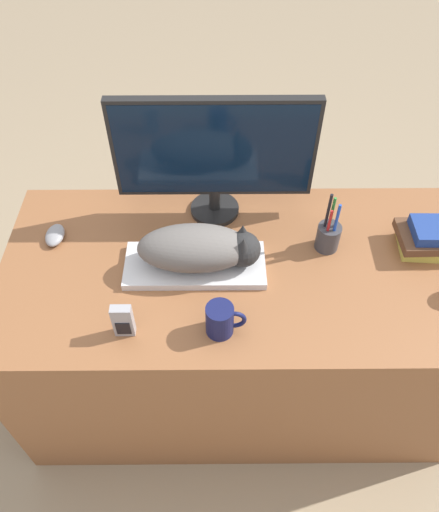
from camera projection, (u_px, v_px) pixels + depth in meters
The scene contains 10 objects.
ground_plane at pixel (240, 464), 1.81m from camera, with size 12.00×12.00×0.00m, color #998466.
desk at pixel (240, 329), 1.77m from camera, with size 1.48×0.70×0.70m.
keyboard at pixel (195, 265), 1.49m from camera, with size 0.42×0.17×0.02m.
cat at pixel (202, 248), 1.43m from camera, with size 0.36×0.16×0.13m.
monitor at pixel (214, 153), 1.48m from camera, with size 0.61×0.16×0.42m.
computer_mouse at pixel (55, 235), 1.57m from camera, with size 0.06×0.10×0.03m.
coffee_mug at pixel (221, 320), 1.32m from camera, with size 0.11×0.08×0.10m.
pen_cup at pixel (328, 235), 1.52m from camera, with size 0.07×0.07×0.21m.
phone at pixel (123, 321), 1.31m from camera, with size 0.05×0.03×0.11m.
book_stack at pixel (432, 237), 1.52m from camera, with size 0.21×0.15×0.10m.
Camera 1 is at (-0.08, -0.62, 1.86)m, focal length 35.00 mm.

